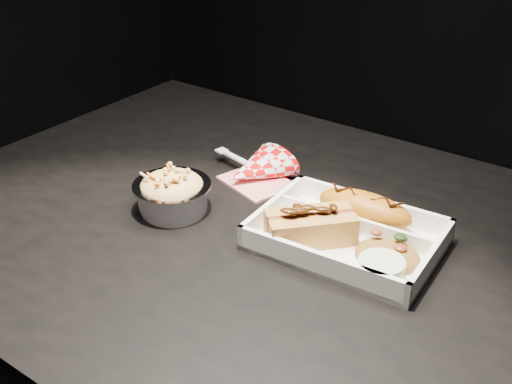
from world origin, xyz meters
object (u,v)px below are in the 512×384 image
fried_pastry (364,209)px  hotdog (311,224)px  foil_coleslaw_cup (172,192)px  napkin_fork (256,170)px  food_tray (347,239)px  dining_table (290,284)px

fried_pastry → hotdog: size_ratio=1.12×
foil_coleslaw_cup → fried_pastry: bearing=26.4°
hotdog → foil_coleslaw_cup: foil_coleslaw_cup is taller
napkin_fork → food_tray: bearing=-8.7°
food_tray → napkin_fork: bearing=155.2°
hotdog → napkin_fork: bearing=100.4°
hotdog → dining_table: bearing=123.7°
foil_coleslaw_cup → napkin_fork: foil_coleslaw_cup is taller
foil_coleslaw_cup → hotdog: bearing=11.3°
dining_table → hotdog: (0.03, -0.01, 0.12)m
food_tray → foil_coleslaw_cup: size_ratio=2.19×
fried_pastry → napkin_fork: napkin_fork is taller
dining_table → napkin_fork: napkin_fork is taller
food_tray → fried_pastry: fried_pastry is taller
food_tray → fried_pastry: 0.06m
food_tray → napkin_fork: napkin_fork is taller
food_tray → fried_pastry: size_ratio=1.81×
dining_table → foil_coleslaw_cup: foil_coleslaw_cup is taller
foil_coleslaw_cup → dining_table: bearing=15.1°
hotdog → napkin_fork: size_ratio=0.74×
food_tray → fried_pastry: (-0.00, 0.06, 0.02)m
dining_table → fried_pastry: bearing=46.8°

